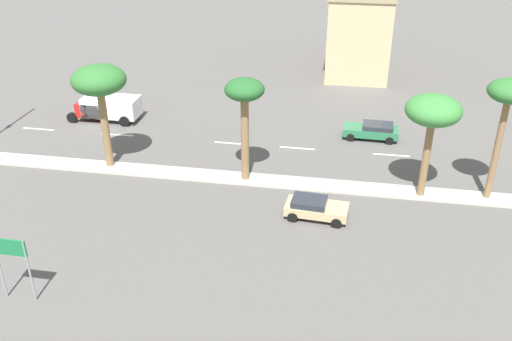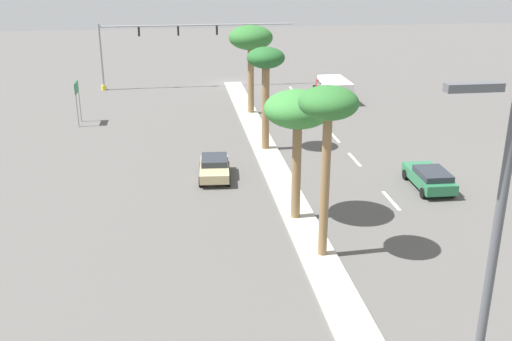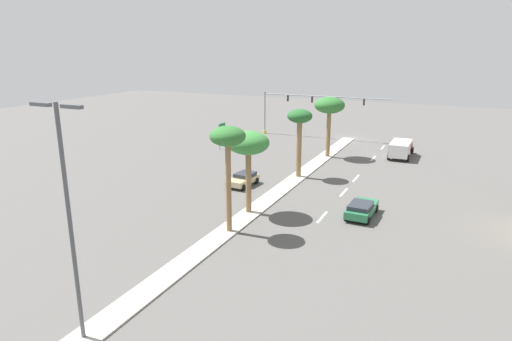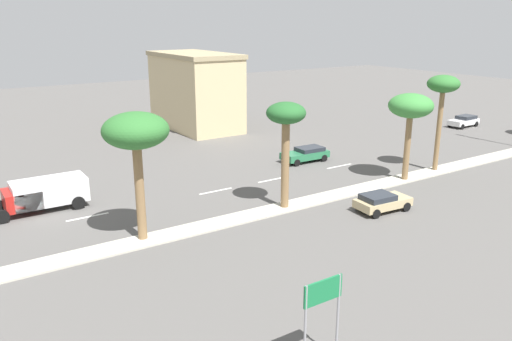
# 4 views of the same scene
# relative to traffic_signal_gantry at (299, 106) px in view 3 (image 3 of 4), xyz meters

# --- Properties ---
(ground_plane) EXTENTS (160.00, 160.00, 0.00)m
(ground_plane) POSITION_rel_traffic_signal_gantry_xyz_m (-7.72, 30.18, -4.73)
(ground_plane) COLOR #565451
(median_curb) EXTENTS (1.80, 81.17, 0.12)m
(median_curb) POSITION_rel_traffic_signal_gantry_xyz_m (-7.72, 39.20, -4.67)
(median_curb) COLOR #B7B2A3
(median_curb) RESTS_ON ground
(lane_stripe_inboard) EXTENTS (0.20, 2.80, 0.01)m
(lane_stripe_inboard) POSITION_rel_traffic_signal_gantry_xyz_m (-13.54, 2.61, -4.72)
(lane_stripe_inboard) COLOR silver
(lane_stripe_inboard) RESTS_ON ground
(lane_stripe_front) EXTENTS (0.20, 2.80, 0.01)m
(lane_stripe_front) POSITION_rel_traffic_signal_gantry_xyz_m (-13.54, 9.71, -4.72)
(lane_stripe_front) COLOR silver
(lane_stripe_front) RESTS_ON ground
(lane_stripe_trailing) EXTENTS (0.20, 2.80, 0.01)m
(lane_stripe_trailing) POSITION_rel_traffic_signal_gantry_xyz_m (-13.54, 19.42, -4.72)
(lane_stripe_trailing) COLOR silver
(lane_stripe_trailing) RESTS_ON ground
(lane_stripe_right) EXTENTS (0.20, 2.80, 0.01)m
(lane_stripe_right) POSITION_rel_traffic_signal_gantry_xyz_m (-13.54, 24.73, -4.72)
(lane_stripe_right) COLOR silver
(lane_stripe_right) RESTS_ON ground
(lane_stripe_center) EXTENTS (0.20, 2.80, 0.01)m
(lane_stripe_center) POSITION_rel_traffic_signal_gantry_xyz_m (-13.54, 32.02, -4.72)
(lane_stripe_center) COLOR silver
(lane_stripe_center) RESTS_ON ground
(traffic_signal_gantry) EXTENTS (20.02, 0.53, 6.76)m
(traffic_signal_gantry) POSITION_rel_traffic_signal_gantry_xyz_m (0.00, 0.00, 0.00)
(traffic_signal_gantry) COLOR gray
(traffic_signal_gantry) RESTS_ON ground
(directional_road_sign) EXTENTS (0.10, 1.76, 3.58)m
(directional_road_sign) POSITION_rel_traffic_signal_gantry_xyz_m (6.56, 12.87, -2.08)
(directional_road_sign) COLOR gray
(directional_road_sign) RESTS_ON ground
(palm_tree_left) EXTENTS (3.77, 3.77, 7.58)m
(palm_tree_left) POSITION_rel_traffic_signal_gantry_xyz_m (-8.04, 11.44, 1.74)
(palm_tree_left) COLOR olive
(palm_tree_left) RESTS_ON median_curb
(palm_tree_center) EXTENTS (2.65, 2.65, 7.31)m
(palm_tree_center) POSITION_rel_traffic_signal_gantry_xyz_m (-7.73, 21.67, 1.43)
(palm_tree_center) COLOR olive
(palm_tree_center) RESTS_ON median_curb
(palm_tree_front) EXTENTS (3.50, 3.50, 6.97)m
(palm_tree_front) POSITION_rel_traffic_signal_gantry_xyz_m (-7.51, 33.65, 1.23)
(palm_tree_front) COLOR olive
(palm_tree_front) RESTS_ON median_curb
(palm_tree_far) EXTENTS (2.66, 2.66, 8.12)m
(palm_tree_far) POSITION_rel_traffic_signal_gantry_xyz_m (-7.93, 37.96, 2.36)
(palm_tree_far) COLOR olive
(palm_tree_far) RESTS_ON median_curb
(street_lamp_inboard) EXTENTS (2.90, 0.24, 11.44)m
(street_lamp_inboard) POSITION_rel_traffic_signal_gantry_xyz_m (-7.63, 52.49, 1.98)
(street_lamp_inboard) COLOR #515459
(street_lamp_inboard) RESTS_ON median_curb
(sedan_tan_mid) EXTENTS (2.19, 3.99, 1.27)m
(sedan_tan_mid) POSITION_rel_traffic_signal_gantry_xyz_m (-3.64, 26.88, -4.03)
(sedan_tan_mid) COLOR tan
(sedan_tan_mid) RESTS_ON ground
(sedan_green_center) EXTENTS (2.14, 4.46, 1.31)m
(sedan_green_center) POSITION_rel_traffic_signal_gantry_xyz_m (-16.47, 30.51, -4.01)
(sedan_green_center) COLOR #287047
(sedan_green_center) RESTS_ON ground
(box_truck) EXTENTS (2.58, 6.12, 2.10)m
(box_truck) POSITION_rel_traffic_signal_gantry_xyz_m (-16.56, 7.59, -3.54)
(box_truck) COLOR #B21E19
(box_truck) RESTS_ON ground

